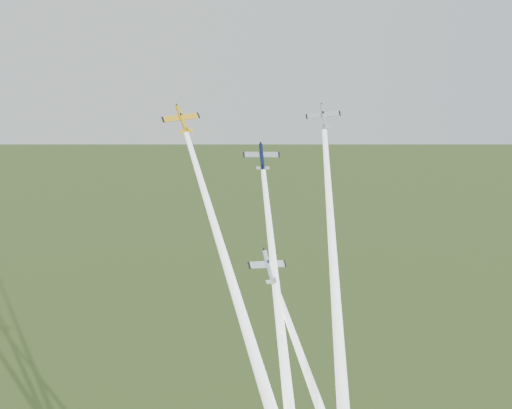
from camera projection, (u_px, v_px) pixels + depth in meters
name	position (u px, v px, depth m)	size (l,w,h in m)	color
plane_yellow	(182.00, 119.00, 125.51)	(7.86, 7.80, 1.23)	yellow
smoke_trail_yellow	(234.00, 289.00, 112.25)	(2.39, 2.39, 65.25)	white
plane_navy	(262.00, 156.00, 126.35)	(7.36, 7.30, 1.15)	#0C1537
smoke_trail_navy	(283.00, 349.00, 109.57)	(2.39, 2.39, 70.21)	white
plane_silver_right	(324.00, 116.00, 123.49)	(6.74, 6.68, 1.06)	silver
smoke_trail_silver_right	(336.00, 303.00, 106.89)	(2.39, 2.39, 68.26)	white
plane_silver_low	(269.00, 267.00, 115.67)	(8.04, 7.98, 1.26)	silver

